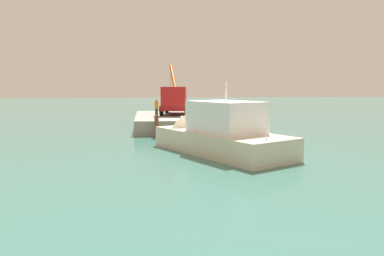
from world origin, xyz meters
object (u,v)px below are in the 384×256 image
(salvaged_car, at_px, (203,130))
(moored_yacht, at_px, (206,139))
(crane_truck, at_px, (175,101))
(dock_worker, at_px, (156,107))

(salvaged_car, bearing_deg, moored_yacht, -6.69)
(crane_truck, height_order, dock_worker, crane_truck)
(dock_worker, relative_size, salvaged_car, 0.37)
(dock_worker, relative_size, moored_yacht, 0.14)
(crane_truck, bearing_deg, salvaged_car, 9.75)
(crane_truck, distance_m, salvaged_car, 9.04)
(moored_yacht, bearing_deg, crane_truck, -176.02)
(salvaged_car, xyz_separation_m, moored_yacht, (4.76, -0.56, -0.02))
(crane_truck, relative_size, moored_yacht, 0.87)
(dock_worker, bearing_deg, moored_yacht, 14.06)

